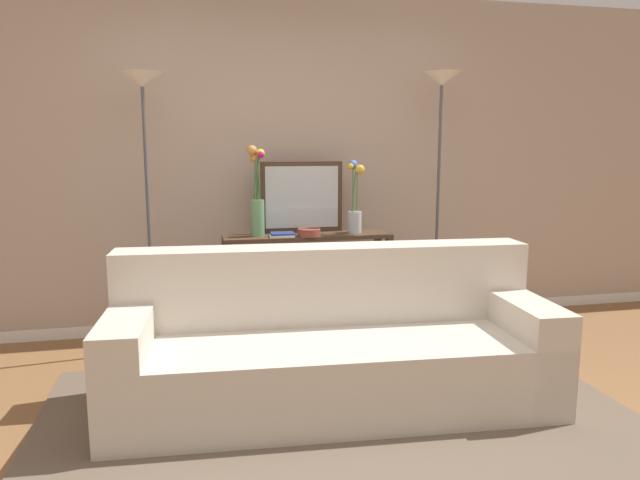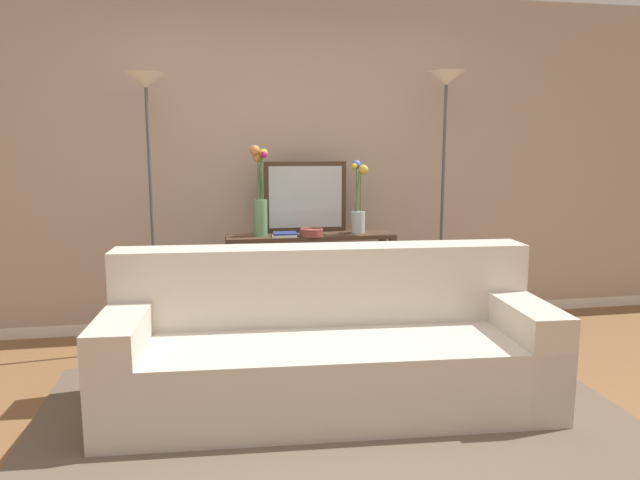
% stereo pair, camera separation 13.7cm
% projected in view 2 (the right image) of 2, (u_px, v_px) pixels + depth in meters
% --- Properties ---
extents(ground_plane, '(16.00, 16.00, 0.02)m').
position_uv_depth(ground_plane, '(326.00, 453.00, 2.85)').
color(ground_plane, brown).
extents(back_wall, '(12.00, 0.15, 2.65)m').
position_uv_depth(back_wall, '(275.00, 164.00, 4.70)').
color(back_wall, white).
rests_on(back_wall, ground).
extents(area_rug, '(3.22, 1.90, 0.01)m').
position_uv_depth(area_rug, '(333.00, 414.00, 3.22)').
color(area_rug, brown).
rests_on(area_rug, ground).
extents(couch, '(2.50, 1.01, 0.88)m').
position_uv_depth(couch, '(328.00, 350.00, 3.33)').
color(couch, beige).
rests_on(couch, ground).
extents(console_table, '(1.27, 0.33, 0.80)m').
position_uv_depth(console_table, '(310.00, 267.00, 4.48)').
color(console_table, '#473323').
rests_on(console_table, ground).
extents(floor_lamp_left, '(0.28, 0.28, 1.96)m').
position_uv_depth(floor_lamp_left, '(148.00, 135.00, 4.04)').
color(floor_lamp_left, '#4C4C51').
rests_on(floor_lamp_left, ground).
extents(floor_lamp_right, '(0.28, 0.28, 2.02)m').
position_uv_depth(floor_lamp_right, '(445.00, 130.00, 4.42)').
color(floor_lamp_right, '#4C4C51').
rests_on(floor_lamp_right, ground).
extents(wall_mirror, '(0.64, 0.02, 0.54)m').
position_uv_depth(wall_mirror, '(305.00, 197.00, 4.52)').
color(wall_mirror, '#473323').
rests_on(wall_mirror, console_table).
extents(vase_tall_flowers, '(0.13, 0.11, 0.67)m').
position_uv_depth(vase_tall_flowers, '(260.00, 198.00, 4.32)').
color(vase_tall_flowers, '#669E6B').
rests_on(vase_tall_flowers, console_table).
extents(vase_short_flowers, '(0.13, 0.12, 0.56)m').
position_uv_depth(vase_short_flowers, '(359.00, 205.00, 4.48)').
color(vase_short_flowers, silver).
rests_on(vase_short_flowers, console_table).
extents(fruit_bowl, '(0.17, 0.17, 0.06)m').
position_uv_depth(fruit_bowl, '(311.00, 232.00, 4.34)').
color(fruit_bowl, brown).
rests_on(fruit_bowl, console_table).
extents(book_stack, '(0.20, 0.18, 0.03)m').
position_uv_depth(book_stack, '(285.00, 234.00, 4.33)').
color(book_stack, silver).
rests_on(book_stack, console_table).
extents(book_row_under_console, '(0.46, 0.18, 0.12)m').
position_uv_depth(book_row_under_console, '(273.00, 331.00, 4.50)').
color(book_row_under_console, slate).
rests_on(book_row_under_console, ground).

